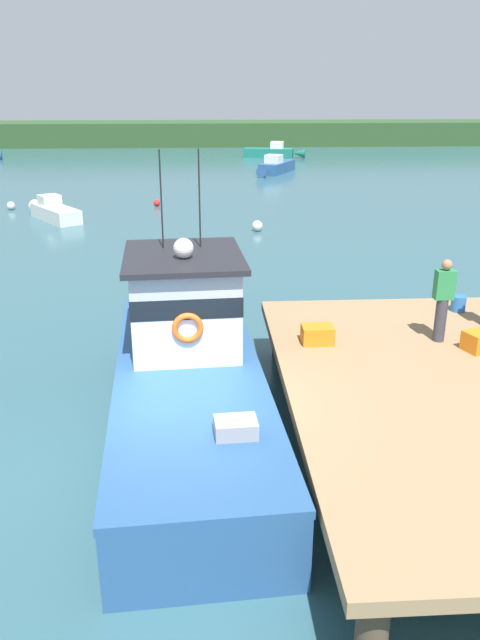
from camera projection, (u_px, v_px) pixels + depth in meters
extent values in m
plane|color=#2D5660|center=(179.00, 457.00, 10.48)|extent=(200.00, 200.00, 0.00)
cylinder|color=#4C3D2D|center=(372.00, 624.00, 6.59)|extent=(0.36, 0.36, 1.00)
cylinder|color=#4C3D2D|center=(280.00, 336.00, 14.26)|extent=(0.36, 0.36, 1.00)
cube|color=#937551|center=(466.00, 390.00, 10.36)|extent=(6.00, 9.00, 0.20)
cube|color=#285184|center=(190.00, 406.00, 11.01)|extent=(3.03, 8.15, 1.10)
cone|color=#285184|center=(180.00, 313.00, 15.57)|extent=(1.22, 1.87, 1.10)
cube|color=black|center=(190.00, 383.00, 10.86)|extent=(3.04, 7.99, 0.12)
cube|color=#285184|center=(189.00, 374.00, 10.80)|extent=(3.07, 8.15, 0.12)
cube|color=silver|center=(185.00, 306.00, 11.62)|extent=(2.04, 2.32, 1.80)
cube|color=black|center=(184.00, 290.00, 11.51)|extent=(2.06, 2.34, 0.36)
cube|color=#232328|center=(183.00, 257.00, 11.29)|extent=(2.30, 2.64, 0.10)
sphere|color=white|center=(183.00, 248.00, 10.93)|extent=(0.36, 0.36, 0.36)
cylinder|color=black|center=(161.00, 200.00, 11.38)|extent=(0.03, 0.03, 1.80)
cylinder|color=black|center=(199.00, 199.00, 11.47)|extent=(0.03, 0.03, 1.80)
cube|color=#939399|center=(236.00, 431.00, 8.78)|extent=(0.63, 0.48, 0.36)
torus|color=orange|center=(169.00, 467.00, 8.15)|extent=(0.60, 0.60, 0.12)
torus|color=#EA5119|center=(188.00, 328.00, 10.56)|extent=(0.55, 0.14, 0.54)
cube|color=orange|center=(317.00, 335.00, 11.97)|extent=(0.60, 0.44, 0.34)
cylinder|color=#2866B2|center=(458.00, 303.00, 13.71)|extent=(0.32, 0.32, 0.34)
cylinder|color=#383842|center=(440.00, 320.00, 12.00)|extent=(0.22, 0.22, 0.86)
cube|color=#287F47|center=(445.00, 285.00, 11.75)|extent=(0.36, 0.22, 0.56)
sphere|color=#9E7051|center=(447.00, 265.00, 11.61)|extent=(0.20, 0.20, 0.20)
cube|color=#196B5B|center=(268.00, 153.00, 55.57)|extent=(4.55, 2.39, 0.79)
cone|color=#196B5B|center=(299.00, 153.00, 55.11)|extent=(1.24, 1.03, 0.79)
cube|color=silver|center=(277.00, 145.00, 55.20)|extent=(1.32, 1.33, 0.59)
cube|color=#285184|center=(277.00, 167.00, 45.57)|extent=(3.11, 4.39, 0.77)
cone|color=#285184|center=(264.00, 171.00, 43.30)|extent=(1.16, 1.29, 0.77)
cube|color=silver|center=(274.00, 159.00, 44.70)|extent=(1.44, 1.43, 0.58)
cube|color=silver|center=(56.00, 214.00, 29.12)|extent=(2.89, 3.48, 0.63)
cone|color=silver|center=(38.00, 207.00, 30.72)|extent=(1.01, 1.07, 0.63)
cube|color=silver|center=(49.00, 200.00, 29.38)|extent=(1.22, 1.22, 0.47)
sphere|color=silver|center=(257.00, 226.00, 26.94)|extent=(0.46, 0.46, 0.46)
sphere|color=red|center=(157.00, 203.00, 32.66)|extent=(0.35, 0.35, 0.35)
sphere|color=silver|center=(11.00, 206.00, 31.70)|extent=(0.41, 0.41, 0.41)
cube|color=#284723|center=(197.00, 133.00, 68.05)|extent=(120.00, 8.00, 2.40)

